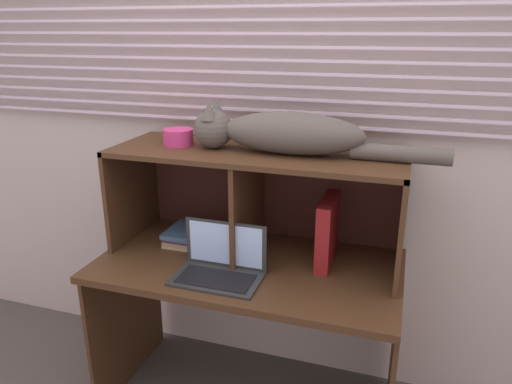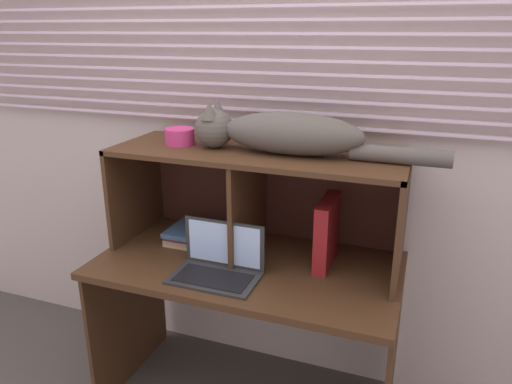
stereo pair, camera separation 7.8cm
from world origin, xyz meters
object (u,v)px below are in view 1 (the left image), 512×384
Objects in this scene: laptop at (220,266)px; small_basket at (178,137)px; cat at (282,133)px; book_stack at (190,235)px; binder_upright at (327,231)px.

small_basket is (-0.28, 0.25, 0.45)m from laptop.
cat is 0.46m from small_basket.
binder_upright is at bearing -0.06° from book_stack.
binder_upright is 2.21× the size of small_basket.
cat is 0.58m from laptop.
laptop is 1.22× the size of binder_upright.
book_stack is 0.46m from small_basket.
cat is 7.98× the size of small_basket.
binder_upright is (0.20, -0.00, -0.40)m from cat.
small_basket reaches higher than laptop.
binder_upright is at bearing 0.00° from small_basket.
book_stack is (-0.63, 0.00, -0.11)m from binder_upright.
small_basket is at bearing 180.00° from binder_upright.
cat is at bearing 180.00° from binder_upright.
book_stack is (-0.43, 0.00, -0.51)m from cat.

